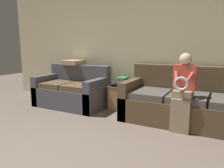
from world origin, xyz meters
TOP-DOWN VIEW (x-y plane):
  - wall_back at (0.00, 3.32)m, footprint 6.91×0.06m
  - couch_main at (1.23, 2.79)m, footprint 2.23×0.97m
  - couch_side at (-1.21, 2.70)m, footprint 1.52×0.87m
  - child_left_seated at (1.19, 2.37)m, footprint 0.34×0.39m
  - side_shelf at (-0.15, 3.01)m, footprint 0.43×0.52m
  - book_stack at (-0.15, 3.01)m, footprint 0.25×0.29m
  - throw_pillow at (-1.38, 2.99)m, footprint 0.43×0.43m

SIDE VIEW (x-z plane):
  - side_shelf at x=-0.15m, z-range 0.01..0.51m
  - couch_side at x=-1.21m, z-range -0.12..0.76m
  - couch_main at x=1.23m, z-range -0.15..0.81m
  - book_stack at x=-0.15m, z-range 0.50..0.67m
  - child_left_seated at x=1.19m, z-range 0.06..1.27m
  - throw_pillow at x=-1.38m, z-range 0.88..0.98m
  - wall_back at x=0.00m, z-range 0.00..2.55m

